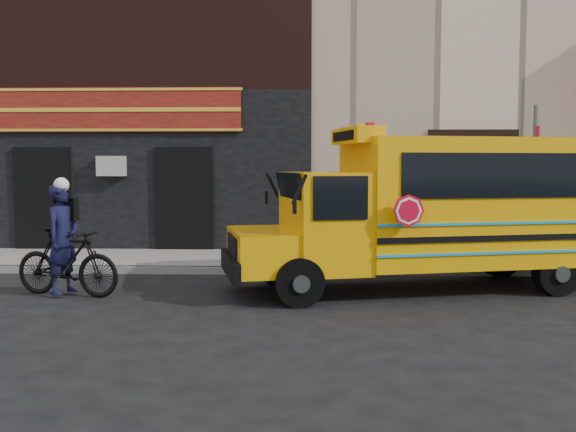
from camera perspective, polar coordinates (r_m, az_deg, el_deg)
The scene contains 8 objects.
ground at distance 10.87m, azimuth 2.11°, elevation -7.52°, with size 120.00×120.00×0.00m, color black.
curb at distance 13.41m, azimuth 2.08°, elevation -4.89°, with size 40.00×0.20×0.15m, color gray.
sidewalk at distance 14.89m, azimuth 2.07°, elevation -3.94°, with size 40.00×3.00×0.15m, color gray.
building at distance 21.43m, azimuth 1.96°, elevation 14.89°, with size 20.00×10.70×12.00m.
school_bus at distance 11.98m, azimuth 13.33°, elevation 0.77°, with size 7.20×3.67×2.92m.
sign_pole at distance 14.41m, azimuth 21.01°, elevation 2.87°, with size 0.08×0.31×3.52m.
bicycle at distance 11.77m, azimuth -19.05°, elevation -3.89°, with size 0.56×1.98×1.19m, color black.
cyclist at distance 11.76m, azimuth -19.37°, elevation -2.16°, with size 0.69×0.46×1.90m, color black.
Camera 1 is at (-0.04, -10.63, 2.27)m, focal length 40.00 mm.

